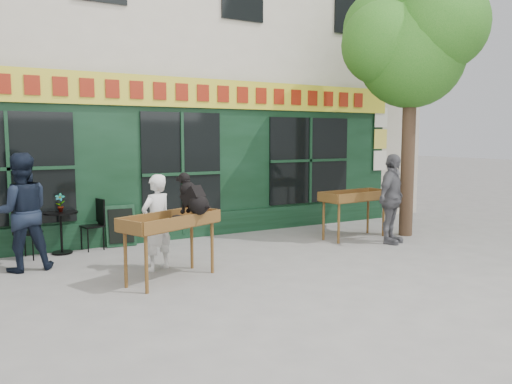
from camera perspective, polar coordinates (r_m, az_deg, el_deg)
ground at (r=8.47m, az=-2.61°, el=-8.06°), size 80.00×80.00×0.00m
building at (r=14.10m, az=-14.29°, el=17.87°), size 14.00×7.26×10.00m
street_tree at (r=11.30m, az=17.30°, el=16.26°), size 3.05×2.90×5.60m
book_cart_center at (r=7.40m, az=-9.74°, el=-3.74°), size 1.62×1.16×0.99m
dog at (r=7.41m, az=-7.13°, el=-0.03°), size 0.55×0.69×0.60m
woman at (r=8.02m, az=-11.30°, el=-3.44°), size 0.65×0.55×1.52m
book_cart_right at (r=10.54m, az=11.19°, el=-0.79°), size 1.55×0.75×0.99m
man_right at (r=10.18m, az=15.23°, el=-0.76°), size 1.13×0.83×1.78m
bistro_table at (r=9.64m, az=-21.40°, el=-3.43°), size 0.60×0.60×0.76m
bistro_chair_left at (r=9.53m, az=-25.09°, el=-3.62°), size 0.50×0.50×0.95m
bistro_chair_right at (r=9.81m, az=-17.77°, el=-3.05°), size 0.43×0.43×0.95m
potted_plant at (r=9.59m, az=-21.49°, el=-1.14°), size 0.20×0.17×0.33m
man_left at (r=8.63m, az=-25.26°, el=-2.10°), size 0.93×0.74×1.86m
chalkboard at (r=9.96m, az=-15.18°, el=-3.75°), size 0.57×0.24×0.79m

